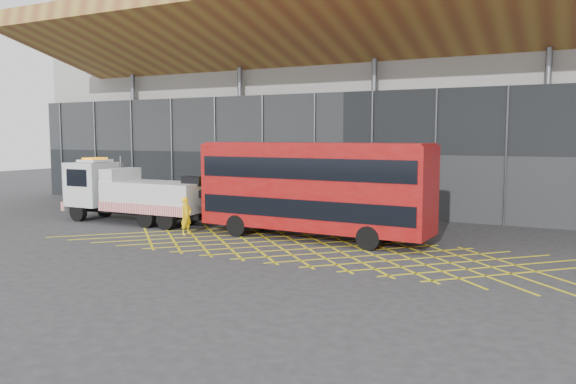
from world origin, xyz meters
The scene contains 6 objects.
ground_plane centered at (0.00, 0.00, 0.00)m, with size 120.00×120.00×0.00m, color #2C2C2E.
road_markings centered at (4.80, 0.00, 0.01)m, with size 26.36×7.16×0.01m.
construction_building centered at (1.92, 18.40, 8.98)m, with size 55.00×23.97×18.00m.
recovery_truck centered at (-7.91, 2.27, 1.80)m, with size 11.14×2.68×3.90m.
bus_towed centered at (3.99, 2.28, 2.68)m, with size 11.97×3.25×4.83m.
worker centered at (-2.47, 0.46, 0.98)m, with size 0.72×0.47×1.97m, color yellow.
Camera 1 is at (15.58, -22.96, 5.14)m, focal length 35.00 mm.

